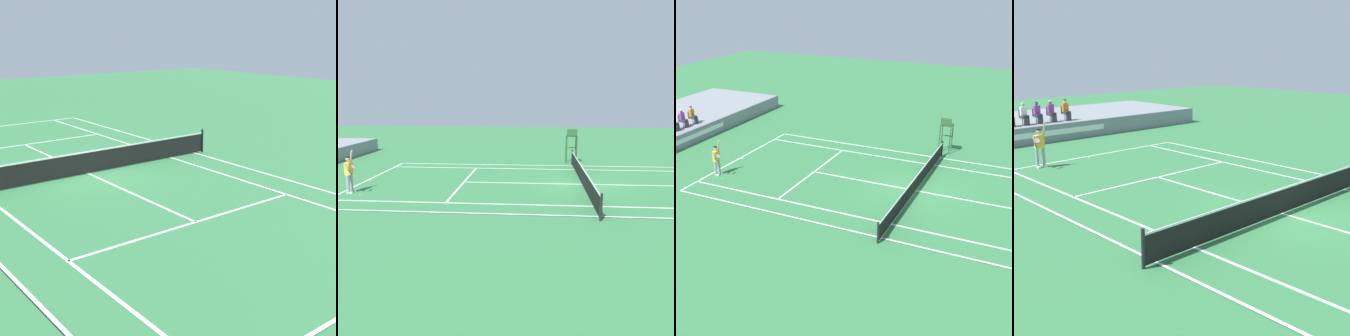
# 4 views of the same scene
# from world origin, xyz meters

# --- Properties ---
(ground_plane) EXTENTS (80.00, 80.00, 0.00)m
(ground_plane) POSITION_xyz_m (0.00, 0.00, 0.00)
(ground_plane) COLOR #337542
(court) EXTENTS (11.08, 23.88, 0.03)m
(court) POSITION_xyz_m (0.00, 0.00, 0.01)
(court) COLOR #337542
(court) RESTS_ON ground
(net) EXTENTS (11.98, 0.10, 1.07)m
(net) POSITION_xyz_m (0.00, 0.00, 0.52)
(net) COLOR black
(net) RESTS_ON ground
(tennis_player) EXTENTS (0.76, 0.62, 2.08)m
(tennis_player) POSITION_xyz_m (-2.76, 11.46, 0.99)
(tennis_player) COLOR #9E9EA3
(tennis_player) RESTS_ON ground
(tennis_ball) EXTENTS (0.07, 0.07, 0.07)m
(tennis_ball) POSITION_xyz_m (-3.19, 10.78, 0.03)
(tennis_ball) COLOR #D1E533
(tennis_ball) RESTS_ON ground
(umpire_chair) EXTENTS (0.77, 0.77, 2.44)m
(umpire_chair) POSITION_xyz_m (6.78, 0.00, 1.56)
(umpire_chair) COLOR #2D562D
(umpire_chair) RESTS_ON ground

